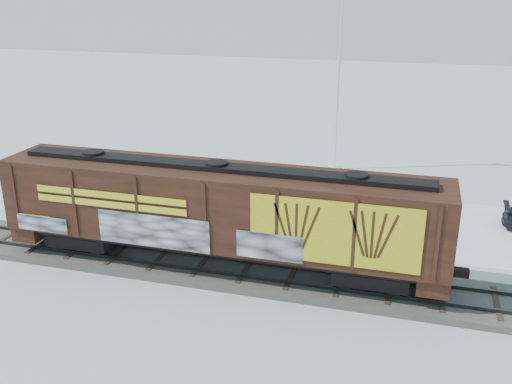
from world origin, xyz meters
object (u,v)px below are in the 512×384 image
(car_white, at_px, (265,199))
(hopper_railcar, at_px, (218,209))
(car_silver, at_px, (135,184))
(flagpole, at_px, (339,101))

(car_white, bearing_deg, hopper_railcar, 161.57)
(car_silver, xyz_separation_m, car_white, (7.93, -0.31, 0.01))
(hopper_railcar, distance_m, car_white, 7.30)
(hopper_railcar, relative_size, flagpole, 1.52)
(car_silver, bearing_deg, car_white, -114.10)
(hopper_railcar, bearing_deg, car_white, 88.63)
(hopper_railcar, distance_m, flagpole, 16.22)
(car_silver, bearing_deg, flagpole, -72.42)
(flagpole, distance_m, car_silver, 14.07)
(flagpole, xyz_separation_m, car_white, (-2.53, -8.91, -3.80))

